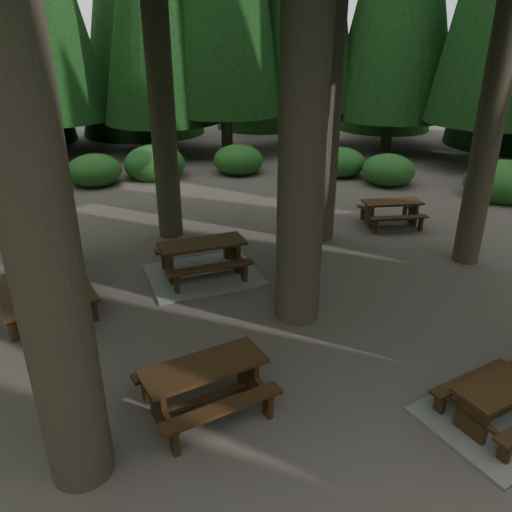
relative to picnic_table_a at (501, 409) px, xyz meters
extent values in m
plane|color=#534943|center=(-2.89, 3.16, -0.22)|extent=(80.00, 80.00, 0.00)
cube|color=gray|center=(0.00, 0.00, -0.19)|extent=(2.43, 2.22, 0.05)
cube|color=#371C10|center=(0.00, 0.00, 0.44)|extent=(1.68, 1.09, 0.05)
cube|color=#371C10|center=(-0.17, 0.49, 0.17)|extent=(1.55, 0.72, 0.04)
cube|color=#371C10|center=(-0.59, -0.21, 0.10)|extent=(0.22, 0.47, 0.63)
cube|color=#371C10|center=(-0.59, -0.21, 0.15)|extent=(0.48, 1.21, 0.05)
cube|color=#371C10|center=(0.00, 0.00, -0.06)|extent=(1.26, 0.49, 0.07)
cube|color=#371C10|center=(-6.88, 4.39, 0.63)|extent=(1.39, 2.18, 0.07)
cube|color=#371C10|center=(-7.52, 4.17, 0.29)|extent=(0.91, 2.01, 0.06)
cube|color=#371C10|center=(-6.24, 4.60, 0.29)|extent=(0.91, 2.01, 0.06)
cube|color=#371C10|center=(-6.62, 3.62, 0.19)|extent=(0.62, 0.28, 0.81)
cube|color=#371C10|center=(-6.62, 3.62, 0.26)|extent=(1.58, 0.61, 0.07)
cube|color=#371C10|center=(-7.14, 5.16, 0.19)|extent=(0.62, 0.28, 0.81)
cube|color=#371C10|center=(-7.14, 5.16, 0.26)|extent=(1.58, 0.61, 0.07)
cube|color=#371C10|center=(-6.88, 4.39, -0.01)|extent=(0.62, 1.63, 0.09)
cube|color=gray|center=(-3.73, 5.42, -0.19)|extent=(2.77, 2.44, 0.05)
cube|color=#371C10|center=(-3.73, 5.42, 0.58)|extent=(2.01, 1.09, 0.06)
cube|color=#371C10|center=(-3.85, 6.04, 0.26)|extent=(1.92, 0.62, 0.05)
cube|color=#371C10|center=(-3.61, 4.79, 0.26)|extent=(1.92, 0.62, 0.05)
cube|color=#371C10|center=(-4.48, 5.27, 0.16)|extent=(0.19, 0.59, 0.76)
cube|color=#371C10|center=(-4.48, 5.27, 0.23)|extent=(0.38, 1.52, 0.06)
cube|color=#371C10|center=(-2.99, 5.56, 0.16)|extent=(0.19, 0.59, 0.76)
cube|color=#371C10|center=(-2.99, 5.56, 0.23)|extent=(0.38, 1.52, 0.06)
cube|color=#371C10|center=(-3.73, 5.42, -0.03)|extent=(1.57, 0.39, 0.08)
cube|color=#371C10|center=(1.85, 7.78, 0.47)|extent=(1.67, 0.71, 0.05)
cube|color=#371C10|center=(1.87, 8.32, 0.19)|extent=(1.65, 0.30, 0.05)
cube|color=#371C10|center=(1.83, 7.23, 0.19)|extent=(1.65, 0.30, 0.05)
cube|color=#371C10|center=(1.20, 7.81, 0.11)|extent=(0.10, 0.50, 0.66)
cube|color=#371C10|center=(1.20, 7.81, 0.16)|extent=(0.13, 1.32, 0.05)
cube|color=#371C10|center=(2.50, 7.75, 0.11)|extent=(0.10, 0.50, 0.66)
cube|color=#371C10|center=(2.50, 7.75, 0.16)|extent=(0.13, 1.32, 0.05)
cube|color=#371C10|center=(1.85, 7.78, -0.05)|extent=(1.37, 0.13, 0.07)
cube|color=#371C10|center=(-4.07, 1.02, 0.52)|extent=(1.90, 1.23, 0.06)
cube|color=#371C10|center=(-4.26, 1.57, 0.22)|extent=(1.75, 0.82, 0.05)
cube|color=#371C10|center=(-3.87, 0.46, 0.22)|extent=(1.75, 0.82, 0.05)
cube|color=#371C10|center=(-4.73, 0.78, 0.14)|extent=(0.25, 0.54, 0.71)
cube|color=#371C10|center=(-4.73, 0.78, 0.20)|extent=(0.54, 1.37, 0.06)
cube|color=#371C10|center=(-3.40, 1.25, 0.14)|extent=(0.25, 0.54, 0.71)
cube|color=#371C10|center=(-3.40, 1.25, 0.20)|extent=(0.54, 1.37, 0.06)
cube|color=#371C10|center=(-4.07, 1.02, -0.04)|extent=(1.42, 0.56, 0.08)
ellipsoid|color=#216121|center=(6.56, 9.61, 0.18)|extent=(2.42, 2.42, 1.49)
ellipsoid|color=#216121|center=(3.55, 11.85, 0.18)|extent=(1.90, 1.90, 1.17)
ellipsoid|color=#216121|center=(2.26, 13.32, 0.18)|extent=(1.84, 1.84, 1.13)
ellipsoid|color=#216121|center=(-1.59, 14.41, 0.18)|extent=(1.95, 1.95, 1.20)
ellipsoid|color=#216121|center=(-4.82, 14.37, 0.18)|extent=(2.31, 2.31, 1.42)
ellipsoid|color=#216121|center=(-6.98, 13.72, 0.18)|extent=(1.93, 1.93, 1.19)
camera|label=1|loc=(-4.38, -4.82, 4.82)|focal=35.00mm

